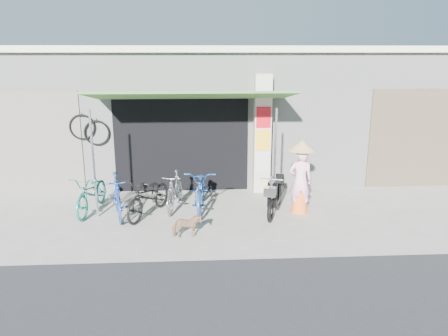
{
  "coord_description": "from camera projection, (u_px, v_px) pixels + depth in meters",
  "views": [
    {
      "loc": [
        -0.75,
        -8.4,
        3.49
      ],
      "look_at": [
        -0.2,
        1.0,
        1.0
      ],
      "focal_mm": 35.0,
      "sensor_mm": 36.0,
      "label": 1
    }
  ],
  "objects": [
    {
      "name": "street_dog",
      "position": [
        187.0,
        226.0,
        8.44
      ],
      "size": [
        0.6,
        0.33,
        0.48
      ],
      "primitive_type": "imported",
      "rotation": [
        0.0,
        0.0,
        1.69
      ],
      "color": "#A07955",
      "rests_on": "ground"
    },
    {
      "name": "bike_silver",
      "position": [
        175.0,
        191.0,
        9.95
      ],
      "size": [
        0.68,
        1.54,
        0.9
      ],
      "primitive_type": "imported",
      "rotation": [
        0.0,
        0.0,
        -0.18
      ],
      "color": "#A1A0A5",
      "rests_on": "ground"
    },
    {
      "name": "neighbour_left",
      "position": [
        29.0,
        143.0,
        10.92
      ],
      "size": [
        2.6,
        0.06,
        2.6
      ],
      "primitive_type": "cube",
      "color": "#6B665B",
      "rests_on": "ground"
    },
    {
      "name": "bike_black",
      "position": [
        149.0,
        196.0,
        9.55
      ],
      "size": [
        1.24,
        1.81,
        0.9
      ],
      "primitive_type": "imported",
      "rotation": [
        0.0,
        0.0,
        -0.42
      ],
      "color": "black",
      "rests_on": "ground"
    },
    {
      "name": "bicycle_shop",
      "position": [
        223.0,
        108.0,
        13.49
      ],
      "size": [
        12.3,
        5.3,
        3.66
      ],
      "color": "#A0A49C",
      "rests_on": "ground"
    },
    {
      "name": "bike_blue",
      "position": [
        117.0,
        196.0,
        9.5
      ],
      "size": [
        0.81,
        1.61,
        0.93
      ],
      "primitive_type": "imported",
      "rotation": [
        0.0,
        0.0,
        0.25
      ],
      "color": "navy",
      "rests_on": "ground"
    },
    {
      "name": "nun",
      "position": [
        301.0,
        177.0,
        9.69
      ],
      "size": [
        0.64,
        0.64,
        1.65
      ],
      "rotation": [
        0.0,
        0.0,
        3.12
      ],
      "color": "#FAA8CA",
      "rests_on": "ground"
    },
    {
      "name": "bike_navy",
      "position": [
        202.0,
        189.0,
        9.9
      ],
      "size": [
        0.79,
        1.97,
        1.01
      ],
      "primitive_type": "imported",
      "rotation": [
        0.0,
        0.0,
        -0.06
      ],
      "color": "navy",
      "rests_on": "ground"
    },
    {
      "name": "moped",
      "position": [
        275.0,
        194.0,
        9.78
      ],
      "size": [
        0.73,
        1.64,
        0.96
      ],
      "rotation": [
        0.0,
        0.0,
        -0.33
      ],
      "color": "black",
      "rests_on": "ground"
    },
    {
      "name": "shop_pillar",
      "position": [
        262.0,
        134.0,
        11.07
      ],
      "size": [
        0.42,
        0.44,
        3.0
      ],
      "color": "beige",
      "rests_on": "ground"
    },
    {
      "name": "awning",
      "position": [
        192.0,
        97.0,
        9.92
      ],
      "size": [
        4.6,
        1.88,
        2.72
      ],
      "color": "#3C672E",
      "rests_on": "ground"
    },
    {
      "name": "neighbour_right",
      "position": [
        417.0,
        139.0,
        11.49
      ],
      "size": [
        2.6,
        0.06,
        2.6
      ],
      "primitive_type": "cube",
      "color": "brown",
      "rests_on": "ground"
    },
    {
      "name": "ground",
      "position": [
        236.0,
        227.0,
        9.04
      ],
      "size": [
        80.0,
        80.0,
        0.0
      ],
      "primitive_type": "plane",
      "color": "#A5A095",
      "rests_on": "ground"
    },
    {
      "name": "bike_teal",
      "position": [
        92.0,
        193.0,
        9.79
      ],
      "size": [
        0.82,
        1.77,
        0.9
      ],
      "primitive_type": "imported",
      "rotation": [
        0.0,
        0.0,
        -0.14
      ],
      "color": "#1B7A68",
      "rests_on": "ground"
    }
  ]
}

